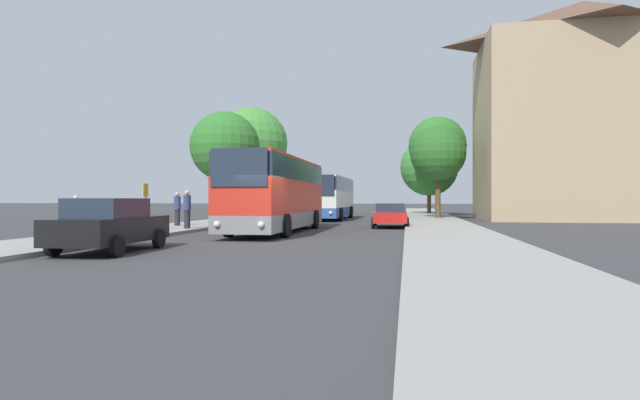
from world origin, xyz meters
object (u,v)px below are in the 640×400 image
object	(u,v)px
parked_car_right_near	(390,215)
tree_right_near	(429,167)
bus_middle	(330,197)
bus_stop_sign	(146,201)
tree_right_far	(437,146)
tree_left_near	(252,144)
pedestrian_walking_back	(76,215)
bus_front	(277,193)
pedestrian_waiting_far	(187,209)
pedestrian_waiting_near	(177,208)
parked_car_left_curb	(110,225)
tree_left_far	(225,147)
tree_right_mid	(438,153)

from	to	relation	value
parked_car_right_near	tree_right_near	xyz separation A→B (m)	(3.16, 23.50, 4.12)
bus_middle	bus_stop_sign	world-z (taller)	bus_middle
bus_middle	tree_right_far	bearing A→B (deg)	43.83
tree_left_near	pedestrian_walking_back	bearing A→B (deg)	-91.31
bus_front	pedestrian_waiting_far	xyz separation A→B (m)	(-4.55, -0.23, -0.77)
pedestrian_waiting_near	parked_car_left_curb	bearing A→B (deg)	-118.82
tree_right_near	tree_right_far	distance (m)	5.38
bus_front	bus_stop_sign	bearing A→B (deg)	-158.09
parked_car_left_curb	tree_left_far	xyz separation A→B (m)	(-2.07, 15.18, 3.96)
bus_middle	tree_right_near	distance (m)	15.97
parked_car_left_curb	tree_right_far	world-z (taller)	tree_right_far
bus_front	tree_left_near	world-z (taller)	tree_left_near
tree_right_far	tree_left_near	bearing A→B (deg)	-155.39
bus_middle	pedestrian_waiting_far	xyz separation A→B (m)	(-4.75, -15.54, -0.65)
bus_middle	tree_right_mid	distance (m)	9.06
pedestrian_waiting_far	tree_left_near	bearing A→B (deg)	169.99
parked_car_right_near	tree_right_near	bearing A→B (deg)	-98.97
bus_middle	parked_car_right_near	world-z (taller)	bus_middle
bus_stop_sign	pedestrian_waiting_near	size ratio (longest dim) A/B	1.20
pedestrian_waiting_far	tree_left_near	xyz separation A→B (m)	(-2.02, 16.71, 5.10)
pedestrian_waiting_far	tree_right_far	bearing A→B (deg)	133.56
pedestrian_walking_back	bus_middle	bearing A→B (deg)	90.24
bus_front	tree_right_far	size ratio (longest dim) A/B	1.25
tree_left_far	parked_car_left_curb	bearing A→B (deg)	-82.26
bus_front	tree_left_far	distance (m)	7.90
parked_car_right_near	tree_left_near	distance (m)	17.26
bus_front	tree_right_mid	xyz separation A→B (m)	(8.55, 16.28, 3.27)
pedestrian_walking_back	tree_right_mid	bearing A→B (deg)	73.73
parked_car_left_curb	parked_car_right_near	bearing A→B (deg)	59.02
bus_middle	bus_stop_sign	xyz separation A→B (m)	(-5.85, -17.57, -0.23)
tree_left_near	parked_car_left_curb	bearing A→B (deg)	-81.58
parked_car_left_curb	pedestrian_waiting_near	size ratio (longest dim) A/B	2.33
bus_middle	tree_right_near	size ratio (longest dim) A/B	1.38
pedestrian_waiting_far	tree_right_mid	distance (m)	21.46
bus_middle	tree_left_far	xyz separation A→B (m)	(-4.98, -9.73, 3.04)
parked_car_left_curb	pedestrian_waiting_near	bearing A→B (deg)	103.98
parked_car_right_near	tree_left_near	bearing A→B (deg)	-45.04
tree_right_near	pedestrian_waiting_far	bearing A→B (deg)	-114.15
bus_stop_sign	tree_right_far	size ratio (longest dim) A/B	0.25
pedestrian_waiting_far	pedestrian_walking_back	world-z (taller)	pedestrian_waiting_far
bus_middle	bus_front	bearing A→B (deg)	-90.40
tree_left_near	tree_right_mid	size ratio (longest dim) A/B	1.26
pedestrian_waiting_near	tree_left_far	distance (m)	5.24
parked_car_right_near	pedestrian_walking_back	distance (m)	16.08
pedestrian_waiting_near	tree_right_near	xyz separation A→B (m)	(14.64, 26.49, 3.76)
tree_right_far	tree_left_far	bearing A→B (deg)	-127.29
tree_right_mid	bus_middle	bearing A→B (deg)	-173.40
bus_front	tree_left_near	xyz separation A→B (m)	(-6.57, 16.48, 4.34)
parked_car_right_near	tree_left_far	xyz separation A→B (m)	(-10.02, 0.41, 4.08)
parked_car_right_near	tree_right_near	distance (m)	24.06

